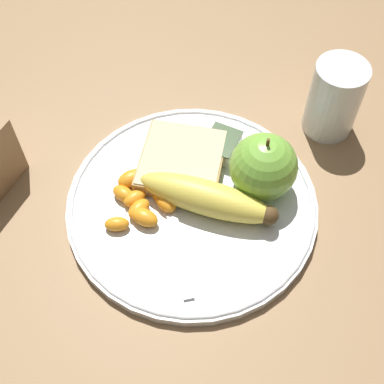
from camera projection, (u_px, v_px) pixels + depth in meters
The scene contains 17 objects.
ground_plane at pixel (192, 207), 0.62m from camera, with size 3.00×3.00×0.00m, color olive.
plate at pixel (192, 204), 0.62m from camera, with size 0.29×0.29×0.01m.
juice_glass at pixel (334, 100), 0.65m from camera, with size 0.06×0.06×0.10m.
apple at pixel (263, 167), 0.59m from camera, with size 0.08×0.08×0.09m.
banana at pixel (208, 198), 0.59m from camera, with size 0.06×0.16×0.04m.
bread_slice at pixel (182, 162), 0.63m from camera, with size 0.12×0.12×0.02m.
fork at pixel (170, 208), 0.60m from camera, with size 0.16×0.13×0.00m.
jam_packet at pixel (223, 146), 0.64m from camera, with size 0.05×0.04×0.02m.
orange_segment_0 at pixel (135, 198), 0.61m from camera, with size 0.03×0.03×0.02m.
orange_segment_1 at pixel (117, 224), 0.59m from camera, with size 0.03×0.03×0.02m.
orange_segment_2 at pixel (185, 198), 0.61m from camera, with size 0.03×0.03×0.01m.
orange_segment_3 at pixel (164, 191), 0.61m from camera, with size 0.03×0.03×0.02m.
orange_segment_4 at pixel (144, 217), 0.59m from camera, with size 0.02×0.03×0.02m.
orange_segment_5 at pixel (139, 209), 0.60m from camera, with size 0.03×0.02×0.02m.
orange_segment_6 at pixel (124, 194), 0.61m from camera, with size 0.02×0.03×0.02m.
orange_segment_7 at pixel (132, 178), 0.62m from camera, with size 0.04×0.04×0.02m.
orange_segment_8 at pixel (165, 201), 0.60m from camera, with size 0.03×0.04×0.02m.
Camera 1 is at (0.30, 0.14, 0.53)m, focal length 50.00 mm.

